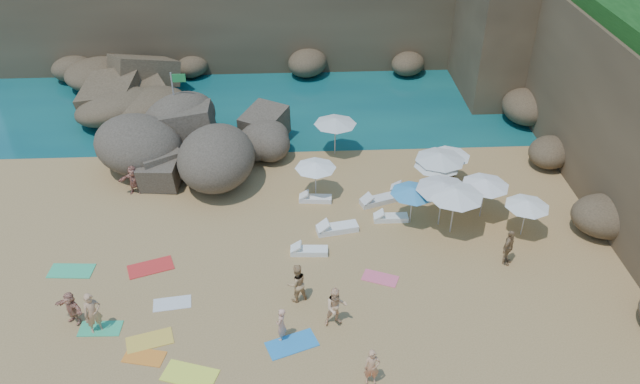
{
  "coord_description": "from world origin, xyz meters",
  "views": [
    {
      "loc": [
        0.85,
        -20.16,
        17.76
      ],
      "look_at": [
        2.0,
        3.0,
        2.0
      ],
      "focal_mm": 35.0,
      "sensor_mm": 36.0,
      "label": 1
    }
  ],
  "objects_px": {
    "rock_outcrop": "(209,166)",
    "person_stand_0": "(93,313)",
    "parasol_0": "(335,121)",
    "person_stand_1": "(297,283)",
    "person_stand_5": "(133,180)",
    "person_stand_6": "(281,324)",
    "lounger_0": "(315,199)",
    "parasol_2": "(437,163)",
    "parasol_1": "(440,156)",
    "person_stand_3": "(508,247)",
    "person_stand_4": "(451,164)",
    "person_stand_2": "(273,122)",
    "flag_pole": "(177,98)"
  },
  "relations": [
    {
      "from": "person_stand_4",
      "to": "lounger_0",
      "type": "bearing_deg",
      "value": -130.07
    },
    {
      "from": "parasol_1",
      "to": "person_stand_2",
      "type": "relative_size",
      "value": 1.56
    },
    {
      "from": "lounger_0",
      "to": "person_stand_5",
      "type": "height_order",
      "value": "person_stand_5"
    },
    {
      "from": "person_stand_1",
      "to": "person_stand_3",
      "type": "height_order",
      "value": "person_stand_1"
    },
    {
      "from": "lounger_0",
      "to": "person_stand_2",
      "type": "distance_m",
      "value": 7.3
    },
    {
      "from": "lounger_0",
      "to": "person_stand_6",
      "type": "height_order",
      "value": "person_stand_6"
    },
    {
      "from": "person_stand_4",
      "to": "person_stand_5",
      "type": "relative_size",
      "value": 0.96
    },
    {
      "from": "person_stand_0",
      "to": "parasol_1",
      "type": "bearing_deg",
      "value": -1.17
    },
    {
      "from": "person_stand_1",
      "to": "person_stand_5",
      "type": "relative_size",
      "value": 1.12
    },
    {
      "from": "person_stand_5",
      "to": "flag_pole",
      "type": "bearing_deg",
      "value": 71.53
    },
    {
      "from": "person_stand_1",
      "to": "person_stand_5",
      "type": "height_order",
      "value": "person_stand_1"
    },
    {
      "from": "parasol_1",
      "to": "parasol_2",
      "type": "relative_size",
      "value": 1.1
    },
    {
      "from": "parasol_0",
      "to": "person_stand_1",
      "type": "relative_size",
      "value": 1.34
    },
    {
      "from": "flag_pole",
      "to": "person_stand_5",
      "type": "relative_size",
      "value": 2.7
    },
    {
      "from": "parasol_1",
      "to": "lounger_0",
      "type": "height_order",
      "value": "parasol_1"
    },
    {
      "from": "parasol_2",
      "to": "rock_outcrop",
      "type": "bearing_deg",
      "value": 163.11
    },
    {
      "from": "flag_pole",
      "to": "person_stand_3",
      "type": "xyz_separation_m",
      "value": [
        15.46,
        -11.62,
        -1.81
      ]
    },
    {
      "from": "flag_pole",
      "to": "parasol_2",
      "type": "bearing_deg",
      "value": -25.7
    },
    {
      "from": "person_stand_0",
      "to": "person_stand_2",
      "type": "xyz_separation_m",
      "value": [
        6.52,
        15.14,
        -0.12
      ]
    },
    {
      "from": "parasol_2",
      "to": "person_stand_6",
      "type": "bearing_deg",
      "value": -129.87
    },
    {
      "from": "person_stand_2",
      "to": "person_stand_5",
      "type": "bearing_deg",
      "value": 52.5
    },
    {
      "from": "parasol_1",
      "to": "person_stand_0",
      "type": "height_order",
      "value": "parasol_1"
    },
    {
      "from": "parasol_1",
      "to": "person_stand_6",
      "type": "xyz_separation_m",
      "value": [
        -7.78,
        -9.38,
        -1.4
      ]
    },
    {
      "from": "lounger_0",
      "to": "parasol_0",
      "type": "bearing_deg",
      "value": 79.42
    },
    {
      "from": "person_stand_4",
      "to": "person_stand_6",
      "type": "relative_size",
      "value": 1.0
    },
    {
      "from": "rock_outcrop",
      "to": "person_stand_0",
      "type": "relative_size",
      "value": 4.22
    },
    {
      "from": "lounger_0",
      "to": "person_stand_3",
      "type": "bearing_deg",
      "value": -27.22
    },
    {
      "from": "parasol_0",
      "to": "person_stand_2",
      "type": "distance_m",
      "value": 4.37
    },
    {
      "from": "person_stand_0",
      "to": "person_stand_3",
      "type": "relative_size",
      "value": 1.05
    },
    {
      "from": "person_stand_6",
      "to": "person_stand_0",
      "type": "bearing_deg",
      "value": -75.45
    },
    {
      "from": "person_stand_0",
      "to": "person_stand_5",
      "type": "relative_size",
      "value": 1.17
    },
    {
      "from": "rock_outcrop",
      "to": "person_stand_4",
      "type": "distance_m",
      "value": 12.92
    },
    {
      "from": "person_stand_5",
      "to": "person_stand_6",
      "type": "bearing_deg",
      "value": -55.41
    },
    {
      "from": "person_stand_0",
      "to": "flag_pole",
      "type": "bearing_deg",
      "value": 53.72
    },
    {
      "from": "parasol_0",
      "to": "person_stand_4",
      "type": "xyz_separation_m",
      "value": [
        5.88,
        -2.6,
        -1.29
      ]
    },
    {
      "from": "parasol_1",
      "to": "person_stand_5",
      "type": "relative_size",
      "value": 1.59
    },
    {
      "from": "parasol_2",
      "to": "person_stand_0",
      "type": "relative_size",
      "value": 1.24
    },
    {
      "from": "parasol_2",
      "to": "person_stand_6",
      "type": "relative_size",
      "value": 1.52
    },
    {
      "from": "parasol_1",
      "to": "person_stand_3",
      "type": "relative_size",
      "value": 1.43
    },
    {
      "from": "person_stand_0",
      "to": "person_stand_2",
      "type": "bearing_deg",
      "value": 35.37
    },
    {
      "from": "flag_pole",
      "to": "person_stand_2",
      "type": "relative_size",
      "value": 2.64
    },
    {
      "from": "parasol_2",
      "to": "person_stand_0",
      "type": "xyz_separation_m",
      "value": [
        -14.62,
        -8.31,
        -1.04
      ]
    },
    {
      "from": "parasol_1",
      "to": "parasol_2",
      "type": "xyz_separation_m",
      "value": [
        -0.2,
        -0.3,
        -0.19
      ]
    },
    {
      "from": "rock_outcrop",
      "to": "person_stand_0",
      "type": "height_order",
      "value": "person_stand_0"
    },
    {
      "from": "flag_pole",
      "to": "parasol_1",
      "type": "bearing_deg",
      "value": -24.32
    },
    {
      "from": "parasol_2",
      "to": "person_stand_1",
      "type": "xyz_separation_m",
      "value": [
        -6.97,
        -7.01,
        -1.08
      ]
    },
    {
      "from": "person_stand_0",
      "to": "person_stand_6",
      "type": "relative_size",
      "value": 1.23
    },
    {
      "from": "person_stand_1",
      "to": "person_stand_6",
      "type": "relative_size",
      "value": 1.18
    },
    {
      "from": "person_stand_3",
      "to": "person_stand_6",
      "type": "relative_size",
      "value": 1.16
    },
    {
      "from": "person_stand_1",
      "to": "person_stand_2",
      "type": "distance_m",
      "value": 13.88
    }
  ]
}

